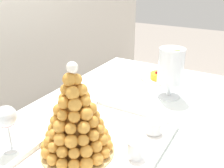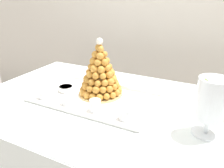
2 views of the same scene
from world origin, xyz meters
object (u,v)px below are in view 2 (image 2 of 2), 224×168
Objects in this scene: dessert_cup_left at (44,94)px; dessert_cup_mid_right at (126,114)px; serving_tray at (94,98)px; wine_glass at (103,62)px; creme_brulee_ramekin at (66,88)px; croquembouche at (100,73)px; macaron_goblet at (212,100)px; dessert_cup_mid_left at (68,100)px; dessert_cup_centre at (95,106)px.

dessert_cup_left is 0.88× the size of dessert_cup_mid_right.
serving_tray is 0.29m from wine_glass.
dessert_cup_mid_right reaches higher than creme_brulee_ramekin.
dessert_cup_mid_right is 0.38× the size of wine_glass.
croquembouche reaches higher than serving_tray.
macaron_goblet reaches higher than dessert_cup_left.
dessert_cup_mid_left is 0.15m from dessert_cup_centre.
dessert_cup_left is at bearing -175.93° from macaron_goblet.
croquembouche reaches higher than dessert_cup_centre.
croquembouche is 3.74× the size of creme_brulee_ramekin.
dessert_cup_centre is 0.49m from macaron_goblet.
wine_glass is (-0.09, 0.20, -0.01)m from croquembouche.
croquembouche is 0.31m from dessert_cup_left.
croquembouche is at bearing 14.06° from creme_brulee_ramekin.
dessert_cup_centre reaches higher than creme_brulee_ramekin.
wine_glass reaches higher than serving_tray.
creme_brulee_ramekin is at bearing 155.15° from dessert_cup_centre.
wine_glass is (-0.01, 0.37, 0.09)m from dessert_cup_mid_left.
dessert_cup_mid_left is at bearing -87.92° from wine_glass.
dessert_cup_centre reaches higher than serving_tray.
croquembouche reaches higher than dessert_cup_mid_right.
wine_glass reaches higher than dessert_cup_mid_left.
serving_tray is 10.39× the size of dessert_cup_mid_left.
dessert_cup_mid_left is at bearing -177.96° from dessert_cup_centre.
creme_brulee_ramekin is at bearing 177.73° from serving_tray.
macaron_goblet is (0.32, 0.05, 0.12)m from dessert_cup_mid_right.
dessert_cup_mid_left is at bearing -114.34° from croquembouche.
wine_glass is (-0.16, 0.37, 0.08)m from dessert_cup_centre.
macaron_goblet is at bearing -26.71° from wine_glass.
creme_brulee_ramekin is 0.28m from wine_glass.
serving_tray is at bearing 122.79° from dessert_cup_centre.
dessert_cup_mid_left reaches higher than creme_brulee_ramekin.
creme_brulee_ramekin is (0.04, 0.13, -0.01)m from dessert_cup_left.
croquembouche is 1.90× the size of wine_glass.
croquembouche reaches higher than creme_brulee_ramekin.
dessert_cup_mid_right is at bearing -37.49° from croquembouche.
dessert_cup_centre reaches higher than dessert_cup_mid_left.
creme_brulee_ramekin is 0.33× the size of macaron_goblet.
macaron_goblet is at bearing 6.16° from dessert_cup_centre.
dessert_cup_mid_left is at bearing -0.31° from dessert_cup_left.
dessert_cup_mid_right is at bearing -26.60° from serving_tray.
macaron_goblet is (0.55, -0.06, 0.14)m from serving_tray.
croquembouche reaches higher than wine_glass.
croquembouche is 5.04× the size of dessert_cup_mid_right.
dessert_cup_mid_left and dessert_cup_mid_right have the same top height.
dessert_cup_mid_right is (0.22, -0.17, -0.10)m from croquembouche.
macaron_goblet is at bearing 5.18° from dessert_cup_mid_left.
dessert_cup_mid_left is 0.17m from creme_brulee_ramekin.
macaron_goblet reaches higher than serving_tray.
macaron_goblet reaches higher than dessert_cup_mid_left.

